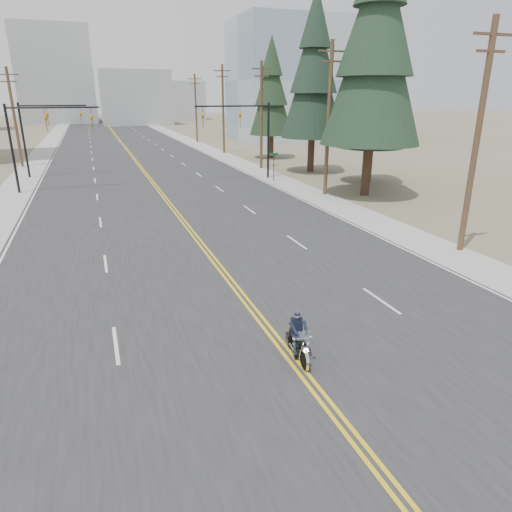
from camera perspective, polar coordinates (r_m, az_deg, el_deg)
The scene contains 24 objects.
ground_plane at distance 13.30m, azimuth 6.89°, elevation -15.65°, with size 400.00×400.00×0.00m, color #776D56.
road at distance 80.17m, azimuth -16.33°, elevation 13.24°, with size 20.00×200.00×0.01m, color #303033.
sidewalk_left at distance 80.27m, azimuth -24.70°, elevation 12.28°, with size 3.00×200.00×0.01m, color #A5A5A0.
sidewalk_right at distance 81.71m, azimuth -8.05°, elevation 13.91°, with size 3.00×200.00×0.01m, color #A5A5A0.
traffic_mast_left at distance 41.92m, azimuth -25.71°, elevation 13.94°, with size 7.10×0.26×7.00m.
traffic_mast_right at distance 44.04m, azimuth -1.00°, elevation 15.95°, with size 7.10×0.26×7.00m.
traffic_mast_far at distance 49.91m, azimuth -25.30°, elevation 14.52°, with size 6.10×0.26×7.00m.
street_sign at distance 43.10m, azimuth 2.24°, elevation 11.68°, with size 0.90×0.06×2.62m.
utility_pole_a at distance 24.97m, azimuth 25.93°, elevation 13.24°, with size 2.20×0.30×11.00m.
utility_pole_b at distance 37.11m, azimuth 9.06°, elevation 16.69°, with size 2.20×0.30×11.50m.
utility_pole_c at distance 50.82m, azimuth 0.67°, elevation 17.31°, with size 2.20×0.30×11.00m.
utility_pole_d at distance 65.09m, azimuth -4.13°, elevation 17.96°, with size 2.20×0.30×11.50m.
utility_pole_e at distance 81.59m, azimuth -7.52°, elevation 17.96°, with size 2.20×0.30×11.00m.
utility_pole_left at distance 58.17m, azimuth -27.98°, elevation 15.18°, with size 2.20×0.30×10.50m.
glass_building at distance 87.89m, azimuth 5.74°, elevation 20.90°, with size 24.00×16.00×20.00m, color #9EB5CC.
haze_bldg_b at distance 135.29m, azimuth -14.84°, elevation 18.58°, with size 18.00×14.00×14.00m, color #ADB2B7.
haze_bldg_c at distance 127.86m, azimuth 1.11°, elevation 20.06°, with size 16.00×12.00×18.00m, color #B7BCC6.
haze_bldg_d at distance 149.91m, azimuth -23.74°, elevation 19.98°, with size 20.00×15.00×26.00m, color #ADB2B7.
haze_bldg_e at distance 162.47m, azimuth -9.43°, elevation 18.62°, with size 14.00×14.00×12.00m, color #B7BCC6.
motorcyclist at distance 14.07m, azimuth 5.38°, elevation -10.05°, with size 0.77×1.80×1.41m, color black, non-canonical shape.
conifer_near at distance 37.68m, azimuth 14.88°, elevation 24.82°, with size 7.58×7.58×20.08m.
conifer_mid at distance 43.57m, azimuth 14.68°, elevation 20.62°, with size 5.85×5.85×15.60m.
conifer_tall at distance 48.93m, azimuth 7.29°, elevation 22.19°, with size 6.32×6.32×17.56m.
conifer_far at distance 59.89m, azimuth 1.94°, elevation 20.12°, with size 5.43×5.43×14.54m.
Camera 1 is at (-5.07, -9.65, 7.61)m, focal length 32.00 mm.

